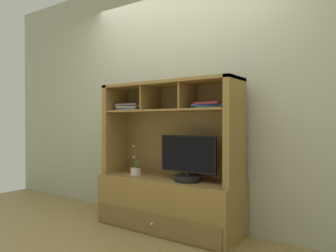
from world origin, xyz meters
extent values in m
cube|color=olive|center=(0.00, 0.00, -0.01)|extent=(6.00, 6.00, 0.02)
cube|color=#A5A88B|center=(0.00, 0.28, 1.40)|extent=(6.00, 0.02, 2.80)
cube|color=olive|center=(0.00, 0.00, 0.26)|extent=(1.49, 0.50, 0.51)
cube|color=brown|center=(0.00, -0.26, 0.12)|extent=(1.43, 0.01, 0.20)
sphere|color=silver|center=(0.00, -0.27, 0.12)|extent=(0.02, 0.02, 0.02)
cube|color=olive|center=(-0.71, 0.00, 0.99)|extent=(0.06, 0.38, 0.96)
cube|color=olive|center=(0.71, 0.00, 0.99)|extent=(0.06, 0.38, 0.96)
cube|color=brown|center=(0.00, 0.18, 0.98)|extent=(1.43, 0.02, 0.93)
cube|color=olive|center=(0.00, 0.00, 1.46)|extent=(1.49, 0.38, 0.03)
cube|color=olive|center=(0.00, 0.00, 1.19)|extent=(1.37, 0.35, 0.02)
cube|color=olive|center=(-0.23, 0.00, 1.32)|extent=(0.02, 0.33, 0.24)
cube|color=olive|center=(0.23, 0.00, 1.32)|extent=(0.02, 0.33, 0.24)
cylinder|color=black|center=(0.26, -0.04, 0.54)|extent=(0.26, 0.26, 0.06)
cylinder|color=black|center=(0.26, -0.04, 0.58)|extent=(0.04, 0.04, 0.03)
cube|color=black|center=(0.26, -0.04, 0.77)|extent=(0.60, 0.03, 0.35)
cube|color=black|center=(0.26, -0.05, 0.77)|extent=(0.57, 0.00, 0.32)
cylinder|color=beige|center=(-0.39, -0.05, 0.55)|extent=(0.11, 0.11, 0.07)
cylinder|color=beige|center=(-0.39, -0.05, 0.52)|extent=(0.12, 0.12, 0.01)
cylinder|color=#4C6B38|center=(-0.39, -0.05, 0.70)|extent=(0.02, 0.02, 0.23)
sphere|color=#C96EB7|center=(-0.40, -0.07, 0.70)|extent=(0.03, 0.03, 0.03)
sphere|color=#C96EB7|center=(-0.40, -0.06, 0.82)|extent=(0.02, 0.02, 0.02)
ellipsoid|color=#2F7B34|center=(-0.37, -0.06, 0.62)|extent=(0.04, 0.05, 0.10)
ellipsoid|color=#2F7B34|center=(-0.37, -0.04, 0.62)|extent=(0.05, 0.07, 0.11)
cube|color=#3F715C|center=(0.47, 0.03, 1.21)|extent=(0.28, 0.25, 0.02)
cube|color=#304D8B|center=(0.48, 0.03, 1.23)|extent=(0.38, 0.26, 0.02)
cube|color=maroon|center=(0.48, 0.03, 1.25)|extent=(0.29, 0.28, 0.02)
cube|color=slate|center=(-0.48, 0.00, 1.21)|extent=(0.31, 0.23, 0.02)
cube|color=slate|center=(-0.49, 0.00, 1.22)|extent=(0.27, 0.19, 0.01)
cube|color=beige|center=(-0.49, 0.01, 1.24)|extent=(0.28, 0.25, 0.01)
cube|color=gold|center=(-0.48, 0.01, 1.25)|extent=(0.36, 0.17, 0.01)
cube|color=slate|center=(-0.49, 0.01, 1.26)|extent=(0.30, 0.26, 0.02)
camera|label=1|loc=(1.82, -2.61, 1.07)|focal=33.93mm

